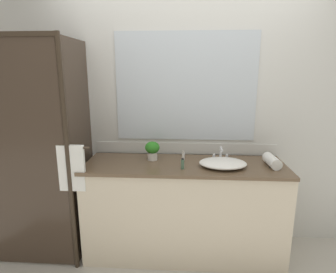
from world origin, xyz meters
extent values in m
plane|color=#B7B2A8|center=(0.00, 0.00, 0.00)|extent=(8.00, 8.00, 0.00)
cube|color=silver|center=(0.00, 0.34, 1.30)|extent=(4.40, 0.05, 2.60)
cube|color=silver|center=(0.00, 0.32, 0.96)|extent=(1.80, 0.01, 0.11)
cube|color=silver|center=(0.00, 0.31, 1.56)|extent=(1.34, 0.01, 1.02)
cube|color=beige|center=(0.00, 0.01, 0.43)|extent=(1.80, 0.56, 0.87)
cube|color=brown|center=(0.00, 0.00, 0.89)|extent=(1.80, 0.58, 0.03)
cylinder|color=#2D2319|center=(-0.95, -0.27, 1.00)|extent=(0.04, 0.04, 2.00)
cube|color=#382B21|center=(-1.45, -0.27, 1.00)|extent=(0.96, 0.01, 1.96)
cube|color=#382B21|center=(-0.95, 0.02, 1.00)|extent=(0.01, 0.57, 1.96)
cylinder|color=#2D2319|center=(-0.93, -0.26, 1.11)|extent=(0.32, 0.02, 0.02)
cube|color=white|center=(-0.93, -0.26, 0.93)|extent=(0.22, 0.04, 0.39)
ellipsoid|color=white|center=(0.33, -0.06, 0.93)|extent=(0.41, 0.31, 0.06)
cube|color=silver|center=(0.33, 0.12, 0.91)|extent=(0.17, 0.04, 0.02)
cylinder|color=silver|center=(0.33, 0.12, 0.97)|extent=(0.02, 0.02, 0.11)
cylinder|color=silver|center=(0.33, 0.07, 1.03)|extent=(0.02, 0.11, 0.02)
cylinder|color=silver|center=(0.27, 0.12, 0.94)|extent=(0.02, 0.02, 0.04)
cylinder|color=silver|center=(0.39, 0.12, 0.94)|extent=(0.02, 0.02, 0.04)
cylinder|color=beige|center=(-0.30, 0.10, 0.94)|extent=(0.09, 0.09, 0.07)
ellipsoid|color=#2B7A22|center=(-0.30, 0.10, 1.02)|extent=(0.13, 0.13, 0.11)
cylinder|color=white|center=(-0.01, 0.10, 0.94)|extent=(0.03, 0.03, 0.07)
cylinder|color=#B7B2A8|center=(-0.01, 0.10, 0.98)|extent=(0.02, 0.02, 0.01)
cylinder|color=#4C7056|center=(-0.02, -0.14, 0.94)|extent=(0.03, 0.03, 0.08)
cylinder|color=black|center=(-0.02, -0.14, 0.99)|extent=(0.02, 0.02, 0.01)
cylinder|color=white|center=(0.76, -0.01, 0.95)|extent=(0.11, 0.24, 0.10)
camera|label=1|loc=(0.00, -2.37, 1.72)|focal=29.73mm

